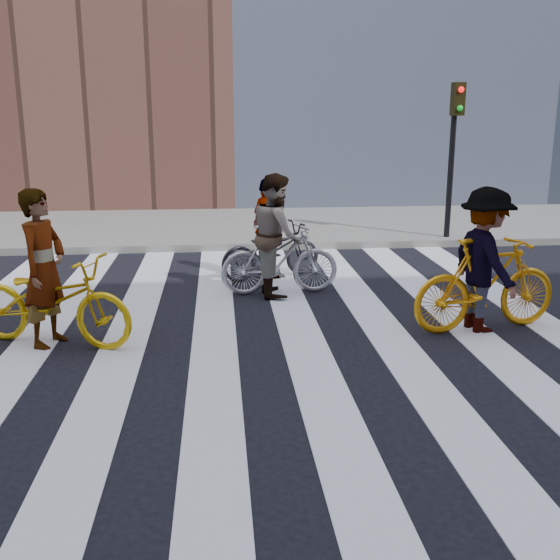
{
  "coord_description": "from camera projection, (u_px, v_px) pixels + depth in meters",
  "views": [
    {
      "loc": [
        -0.46,
        -8.04,
        2.77
      ],
      "look_at": [
        0.33,
        0.3,
        0.6
      ],
      "focal_mm": 42.0,
      "sensor_mm": 36.0,
      "label": 1
    }
  ],
  "objects": [
    {
      "name": "bike_yellow_right",
      "position": [
        486.0,
        284.0,
        8.39
      ],
      "size": [
        2.11,
        0.94,
        1.22
      ],
      "primitive_type": "imported",
      "rotation": [
        0.0,
        0.0,
        1.76
      ],
      "color": "orange",
      "rests_on": "ground"
    },
    {
      "name": "sidewalk_far",
      "position": [
        238.0,
        227.0,
        15.7
      ],
      "size": [
        100.0,
        5.0,
        0.15
      ],
      "primitive_type": "cube",
      "color": "gray",
      "rests_on": "ground"
    },
    {
      "name": "bike_yellow_left",
      "position": [
        51.0,
        300.0,
        7.88
      ],
      "size": [
        2.24,
        1.41,
        1.11
      ],
      "primitive_type": "imported",
      "rotation": [
        0.0,
        0.0,
        1.23
      ],
      "color": "#E7B30C",
      "rests_on": "ground"
    },
    {
      "name": "zebra_crosswalk",
      "position": [
        257.0,
        331.0,
        8.48
      ],
      "size": [
        8.25,
        10.0,
        0.01
      ],
      "color": "white",
      "rests_on": "ground"
    },
    {
      "name": "rider_mid",
      "position": [
        276.0,
        235.0,
        9.98
      ],
      "size": [
        0.76,
        0.95,
        1.87
      ],
      "primitive_type": "imported",
      "rotation": [
        0.0,
        0.0,
        1.63
      ],
      "color": "slate",
      "rests_on": "ground"
    },
    {
      "name": "rider_right",
      "position": [
        485.0,
        260.0,
        8.31
      ],
      "size": [
        0.9,
        1.31,
        1.86
      ],
      "primitive_type": "imported",
      "rotation": [
        0.0,
        0.0,
        1.76
      ],
      "color": "slate",
      "rests_on": "ground"
    },
    {
      "name": "traffic_signal",
      "position": [
        454.0,
        135.0,
        13.44
      ],
      "size": [
        0.22,
        0.42,
        3.33
      ],
      "color": "black",
      "rests_on": "ground"
    },
    {
      "name": "rider_rear",
      "position": [
        268.0,
        229.0,
        10.98
      ],
      "size": [
        0.74,
        1.08,
        1.71
      ],
      "primitive_type": "imported",
      "rotation": [
        0.0,
        0.0,
        1.93
      ],
      "color": "slate",
      "rests_on": "ground"
    },
    {
      "name": "bike_silver_mid",
      "position": [
        280.0,
        260.0,
        10.08
      ],
      "size": [
        1.84,
        0.62,
        1.09
      ],
      "primitive_type": "imported",
      "rotation": [
        0.0,
        0.0,
        1.63
      ],
      "color": "#B2B3BC",
      "rests_on": "ground"
    },
    {
      "name": "bike_dark_rear",
      "position": [
        271.0,
        251.0,
        11.08
      ],
      "size": [
        1.9,
        1.21,
        0.94
      ],
      "primitive_type": "imported",
      "rotation": [
        0.0,
        0.0,
        1.93
      ],
      "color": "black",
      "rests_on": "ground"
    },
    {
      "name": "rider_left",
      "position": [
        44.0,
        269.0,
        7.77
      ],
      "size": [
        0.66,
        0.81,
        1.91
      ],
      "primitive_type": "imported",
      "rotation": [
        0.0,
        0.0,
        1.23
      ],
      "color": "slate",
      "rests_on": "ground"
    },
    {
      "name": "ground",
      "position": [
        257.0,
        331.0,
        8.49
      ],
      "size": [
        100.0,
        100.0,
        0.0
      ],
      "primitive_type": "plane",
      "color": "black",
      "rests_on": "ground"
    }
  ]
}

